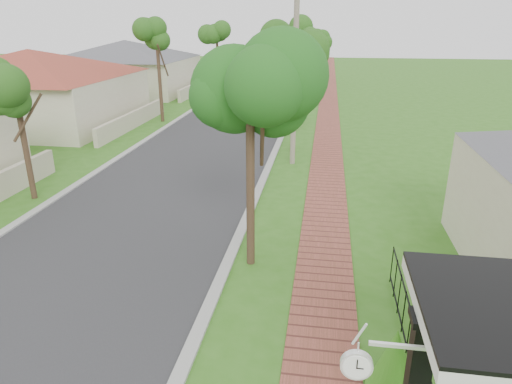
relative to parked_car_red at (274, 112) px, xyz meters
The scene contains 14 objects.
ground 22.27m from the parked_car_red, 89.49° to the right, with size 160.00×160.00×0.00m, color #316618.
road 3.68m from the parked_car_red, 141.13° to the right, with size 7.00×120.00×0.02m, color #28282B.
kerb_right 2.53m from the parked_car_red, 69.42° to the right, with size 0.30×120.00×0.10m, color #9E9E99.
kerb_left 6.88m from the parked_car_red, 160.71° to the right, with size 0.30×120.00×0.10m, color #9E9E99.
sidewalk 4.19m from the parked_car_red, 33.23° to the right, with size 1.50×120.00×0.03m, color #98493D.
picket_fence 22.84m from the parked_car_red, 77.10° to the right, with size 0.03×8.02×1.00m.
street_trees 6.52m from the parked_car_red, 120.28° to the left, with size 10.70×37.65×5.89m.
far_house_red 15.03m from the parked_car_red, behind, with size 15.56×15.56×4.60m.
far_house_grey 18.94m from the parked_car_red, 141.52° to the left, with size 15.56×15.56×4.60m.
parked_car_red is the anchor object (origin of this frame).
parked_car_white 10.90m from the parked_car_red, 88.26° to the left, with size 1.47×4.23×1.39m, color #BCBCBE.
near_tree 18.30m from the parked_car_red, 85.32° to the right, with size 2.24×2.24×5.74m.
utility_pole 9.28m from the parked_car_red, 77.54° to the right, with size 1.20×0.24×8.35m.
station_clock 24.01m from the parked_car_red, 80.67° to the right, with size 1.07×0.13×0.61m.
Camera 1 is at (3.07, -6.39, 6.19)m, focal length 32.00 mm.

